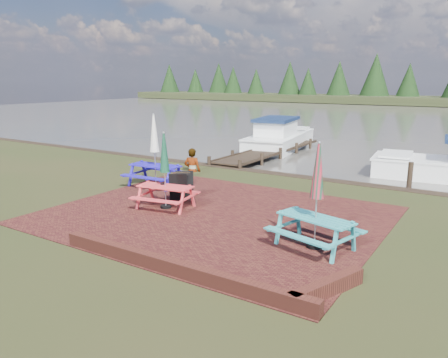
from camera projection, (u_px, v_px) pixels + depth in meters
The scene contains 11 objects.
ground at pixel (193, 225), 11.48m from camera, with size 120.00×120.00×0.00m, color black.
paving at pixel (214, 215), 12.29m from camera, with size 9.00×7.50×0.02m, color #391312.
brick_wall at pixel (207, 272), 8.33m from camera, with size 6.21×1.79×0.30m.
water at pixel (423, 119), 41.84m from camera, with size 120.00×60.00×0.02m, color #45423B.
picnic_table_teal at pixel (316, 212), 9.73m from camera, with size 2.07×1.93×2.41m.
picnic_table_red at pixel (165, 182), 12.79m from camera, with size 1.87×1.72×2.26m.
picnic_table_blue at pixel (155, 162), 15.45m from camera, with size 1.96×1.78×2.56m.
chalkboard at pixel (181, 186), 13.69m from camera, with size 0.60×0.81×0.92m.
jetty at pixel (269, 151), 22.54m from camera, with size 1.76×9.08×1.00m.
boat_jetty at pixel (279, 138), 25.20m from camera, with size 3.42×7.24×2.02m.
person at pixel (192, 149), 17.93m from camera, with size 0.70×0.46×1.93m, color gray.
Camera 1 is at (6.59, -8.74, 3.75)m, focal length 35.00 mm.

